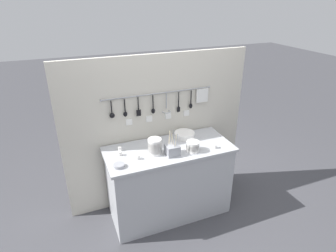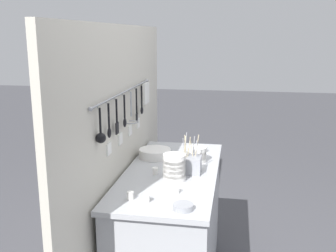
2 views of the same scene
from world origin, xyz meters
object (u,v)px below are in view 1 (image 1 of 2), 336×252
cup_front_left (174,146)px  cup_mid_row (120,149)px  bowl_stack_tall_left (155,146)px  cup_edge_far (215,146)px  bowl_stack_back_corner (193,146)px  cup_edge_near (158,144)px  steel_mixing_bowl (119,166)px  cup_back_left (138,157)px  cutlery_caddy (172,150)px  cup_beside_plates (120,153)px  plate_stack (184,135)px

cup_front_left → cup_mid_row: bearing=164.1°
bowl_stack_tall_left → cup_edge_far: 0.66m
bowl_stack_back_corner → cup_edge_near: bearing=141.7°
steel_mixing_bowl → cup_back_left: (0.21, 0.07, 0.01)m
bowl_stack_tall_left → cup_edge_far: bowl_stack_tall_left is taller
cutlery_caddy → cup_beside_plates: cutlery_caddy is taller
bowl_stack_tall_left → steel_mixing_bowl: size_ratio=1.57×
bowl_stack_back_corner → cup_front_left: bearing=139.8°
cup_edge_near → cup_front_left: bearing=-36.2°
cup_mid_row → cup_edge_near: bearing=-7.3°
cup_edge_far → cup_beside_plates: (-0.98, 0.23, 0.00)m
bowl_stack_tall_left → cup_edge_far: bearing=-12.0°
bowl_stack_back_corner → steel_mixing_bowl: bearing=-179.0°
plate_stack → cup_back_left: size_ratio=5.26×
bowl_stack_tall_left → cup_back_left: (-0.20, -0.04, -0.06)m
bowl_stack_back_corner → cutlery_caddy: cutlery_caddy is taller
bowl_stack_tall_left → cup_beside_plates: 0.36m
cutlery_caddy → cup_front_left: bearing=57.8°
steel_mixing_bowl → bowl_stack_tall_left: bearing=15.6°
cup_mid_row → bowl_stack_tall_left: bearing=-30.5°
bowl_stack_back_corner → cup_edge_far: bearing=-8.4°
cup_edge_far → cup_back_left: size_ratio=1.00×
cup_beside_plates → cup_edge_near: bearing=5.7°
bowl_stack_back_corner → cutlery_caddy: size_ratio=0.52×
cup_edge_near → cup_mid_row: 0.42m
cup_edge_near → cup_edge_far: 0.61m
cup_mid_row → steel_mixing_bowl: bearing=-104.2°
steel_mixing_bowl → cup_edge_far: cup_edge_far is taller
cup_edge_near → cup_mid_row: bearing=172.7°
cutlery_caddy → cup_edge_far: cutlery_caddy is taller
cutlery_caddy → cup_back_left: bearing=173.4°
steel_mixing_bowl → cup_front_left: bearing=12.9°
plate_stack → steel_mixing_bowl: bearing=-158.8°
cup_front_left → cup_edge_near: size_ratio=1.00×
plate_stack → cup_edge_near: (-0.35, -0.07, -0.01)m
cup_beside_plates → cup_edge_far: bearing=-13.2°
bowl_stack_back_corner → cup_mid_row: size_ratio=3.11×
plate_stack → cup_beside_plates: plate_stack is taller
plate_stack → cutlery_caddy: cutlery_caddy is taller
cup_front_left → bowl_stack_tall_left: bearing=-172.0°
bowl_stack_back_corner → cup_edge_far: (0.25, -0.04, -0.03)m
cup_edge_far → cup_beside_plates: same height
bowl_stack_tall_left → cup_front_left: bowl_stack_tall_left is taller
bowl_stack_back_corner → steel_mixing_bowl: (-0.79, -0.01, -0.04)m
cup_mid_row → cup_back_left: size_ratio=1.00×
bowl_stack_back_corner → cup_edge_far: size_ratio=3.11×
cup_front_left → cup_edge_near: bearing=143.8°
cup_back_left → cup_beside_plates: bearing=137.0°
cup_back_left → bowl_stack_back_corner: bearing=-5.4°
steel_mixing_bowl → cup_edge_near: (0.49, 0.25, 0.01)m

